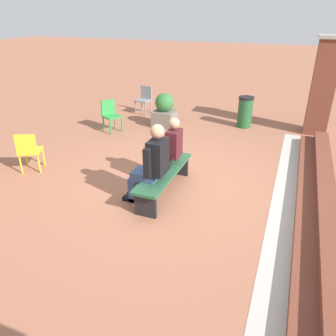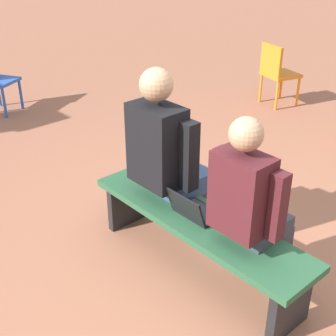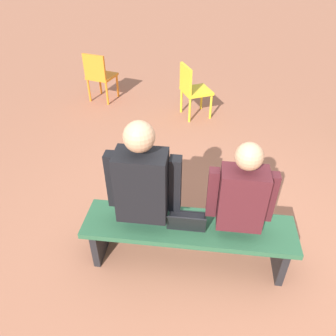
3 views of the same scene
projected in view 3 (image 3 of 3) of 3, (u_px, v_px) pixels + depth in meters
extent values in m
plane|color=#9E6047|center=(214.00, 267.00, 2.96)|extent=(60.00, 60.00, 0.00)
cube|color=#285638|center=(189.00, 227.00, 2.79)|extent=(1.80, 0.44, 0.05)
cube|color=black|center=(280.00, 253.00, 2.84)|extent=(0.06, 0.37, 0.40)
cube|color=black|center=(101.00, 236.00, 3.00)|extent=(0.06, 0.37, 0.40)
cube|color=#383842|center=(235.00, 211.00, 2.83)|extent=(0.31, 0.37, 0.13)
cube|color=#383842|center=(240.00, 220.00, 3.13)|extent=(0.10, 0.11, 0.45)
cube|color=black|center=(237.00, 229.00, 3.29)|extent=(0.10, 0.22, 0.06)
cube|color=#383842|center=(222.00, 218.00, 3.15)|extent=(0.10, 0.11, 0.45)
cube|color=black|center=(220.00, 228.00, 3.31)|extent=(0.10, 0.22, 0.06)
cube|color=#47191E|center=(242.00, 198.00, 2.48)|extent=(0.35, 0.22, 0.51)
cube|color=maroon|center=(240.00, 192.00, 2.59)|extent=(0.05, 0.01, 0.31)
cube|color=#47191E|center=(270.00, 197.00, 2.52)|extent=(0.08, 0.09, 0.44)
cube|color=#47191E|center=(212.00, 192.00, 2.56)|extent=(0.08, 0.09, 0.44)
sphere|color=tan|center=(249.00, 156.00, 2.25)|extent=(0.20, 0.20, 0.20)
cube|color=#384C75|center=(149.00, 201.00, 2.92)|extent=(0.35, 0.42, 0.15)
cube|color=#384C75|center=(163.00, 209.00, 3.25)|extent=(0.11, 0.13, 0.45)
cube|color=black|center=(164.00, 218.00, 3.41)|extent=(0.11, 0.25, 0.07)
cube|color=#384C75|center=(144.00, 208.00, 3.27)|extent=(0.11, 0.13, 0.45)
cube|color=black|center=(146.00, 217.00, 3.43)|extent=(0.11, 0.25, 0.07)
cube|color=black|center=(142.00, 186.00, 2.52)|extent=(0.40, 0.25, 0.58)
cube|color=black|center=(175.00, 184.00, 2.57)|extent=(0.09, 0.10, 0.50)
cube|color=black|center=(113.00, 179.00, 2.62)|extent=(0.09, 0.10, 0.50)
sphere|color=tan|center=(139.00, 137.00, 2.26)|extent=(0.23, 0.23, 0.23)
cube|color=black|center=(187.00, 221.00, 2.80)|extent=(0.32, 0.22, 0.02)
cube|color=#2D2D33|center=(187.00, 219.00, 2.80)|extent=(0.29, 0.15, 0.00)
cube|color=black|center=(186.00, 224.00, 2.62)|extent=(0.32, 0.07, 0.19)
cube|color=#33519E|center=(186.00, 223.00, 2.63)|extent=(0.28, 0.06, 0.17)
cube|color=orange|center=(102.00, 76.00, 5.64)|extent=(0.52, 0.52, 0.04)
cube|color=orange|center=(94.00, 67.00, 5.37)|extent=(0.40, 0.14, 0.40)
cylinder|color=orange|center=(117.00, 86.00, 5.85)|extent=(0.04, 0.04, 0.40)
cylinder|color=orange|center=(100.00, 83.00, 5.96)|extent=(0.04, 0.04, 0.40)
cylinder|color=orange|center=(107.00, 94.00, 5.59)|extent=(0.04, 0.04, 0.40)
cylinder|color=orange|center=(89.00, 90.00, 5.70)|extent=(0.04, 0.04, 0.40)
cube|color=gold|center=(197.00, 91.00, 5.13)|extent=(0.56, 0.56, 0.04)
cube|color=gold|center=(186.00, 79.00, 4.95)|extent=(0.21, 0.38, 0.40)
cylinder|color=gold|center=(211.00, 107.00, 5.17)|extent=(0.04, 0.04, 0.40)
cylinder|color=gold|center=(202.00, 98.00, 5.44)|extent=(0.04, 0.04, 0.40)
cylinder|color=gold|center=(190.00, 110.00, 5.07)|extent=(0.04, 0.04, 0.40)
cylinder|color=gold|center=(181.00, 101.00, 5.35)|extent=(0.04, 0.04, 0.40)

